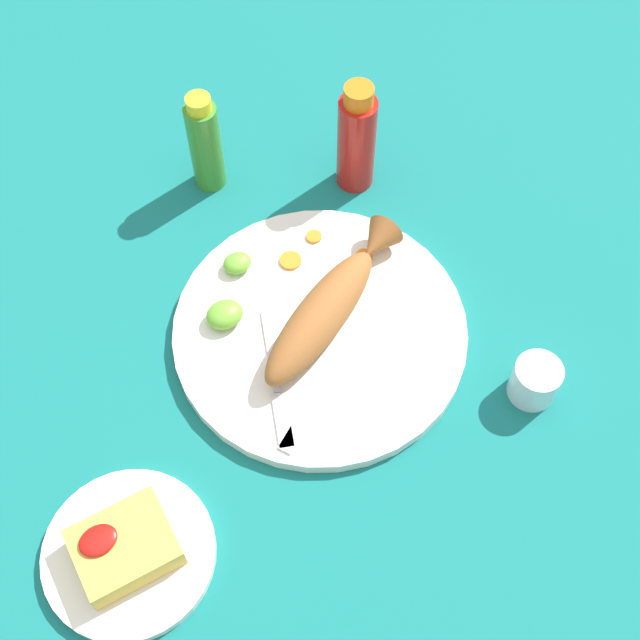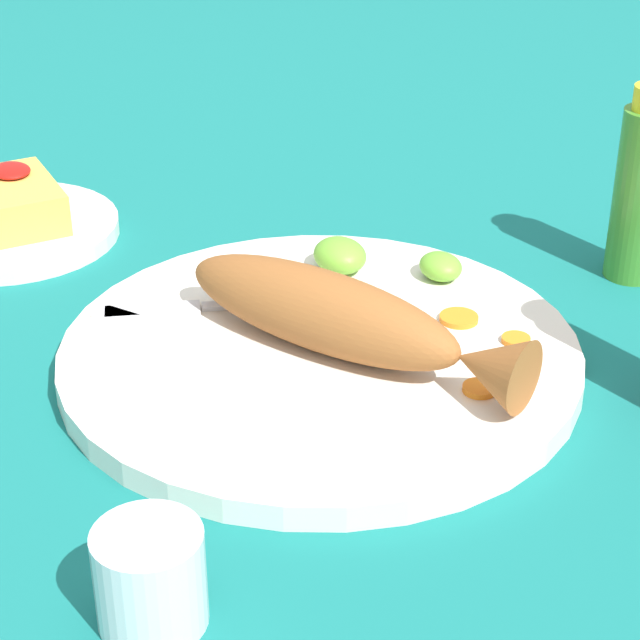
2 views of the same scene
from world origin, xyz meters
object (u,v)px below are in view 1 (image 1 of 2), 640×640
fried_fish (329,305)px  fork_near (317,397)px  side_plate_fries (129,554)px  hot_sauce_bottle_red (356,139)px  salt_cup (534,382)px  hot_sauce_bottle_green (205,144)px  fork_far (277,387)px  main_plate (320,332)px

fried_fish → fork_near: 0.12m
side_plate_fries → fried_fish: bearing=-155.7°
hot_sauce_bottle_red → salt_cup: size_ratio=3.03×
fried_fish → side_plate_fries: fried_fish is taller
side_plate_fries → fork_near: bearing=-167.3°
fork_near → hot_sauce_bottle_green: 0.38m
fork_near → hot_sauce_bottle_green: (-0.04, -0.38, 0.06)m
hot_sauce_bottle_red → fork_far: bearing=44.3°
salt_cup → side_plate_fries: 0.51m
fork_far → salt_cup: bearing=80.9°
fork_far → fried_fish: bearing=138.0°
fried_fish → fork_near: size_ratio=1.60×
fork_far → side_plate_fries: fork_far is taller
salt_cup → hot_sauce_bottle_green: bearing=-67.8°
main_plate → salt_cup: (-0.19, 0.19, 0.02)m
fork_near → hot_sauce_bottle_red: bearing=-159.8°
fork_far → side_plate_fries: bearing=-48.4°
fork_far → side_plate_fries: size_ratio=0.94×
main_plate → side_plate_fries: main_plate is taller
fried_fish → hot_sauce_bottle_red: 0.24m
fried_fish → hot_sauce_bottle_green: hot_sauce_bottle_green is taller
main_plate → fork_far: bearing=28.9°
fried_fish → fork_near: fried_fish is taller
fork_far → main_plate: bearing=138.2°
hot_sauce_bottle_red → hot_sauce_bottle_green: 0.20m
hot_sauce_bottle_red → side_plate_fries: hot_sauce_bottle_red is taller
fork_far → side_plate_fries: (0.23, 0.10, -0.01)m
main_plate → side_plate_fries: bearing=24.1°
hot_sauce_bottle_green → fork_far: bearing=78.0°
fork_near → salt_cup: salt_cup is taller
main_plate → side_plate_fries: (0.32, 0.14, -0.00)m
salt_cup → fork_far: bearing=-28.4°
hot_sauce_bottle_red → hot_sauce_bottle_green: hot_sauce_bottle_red is taller
fork_near → side_plate_fries: fork_near is taller
main_plate → hot_sauce_bottle_red: size_ratio=2.11×
fried_fish → side_plate_fries: size_ratio=1.37×
hot_sauce_bottle_green → salt_cup: 0.53m
side_plate_fries → salt_cup: bearing=174.3°
hot_sauce_bottle_red → fork_near: bearing=52.5°
main_plate → fork_far: 0.10m
main_plate → fork_near: 0.10m
fork_near → hot_sauce_bottle_red: size_ratio=0.93×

